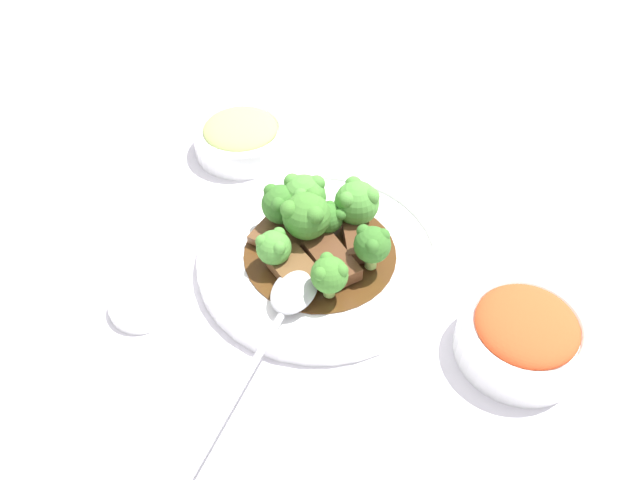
{
  "coord_description": "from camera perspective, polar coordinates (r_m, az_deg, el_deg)",
  "views": [
    {
      "loc": [
        0.13,
        -0.41,
        0.48
      ],
      "look_at": [
        0.0,
        0.0,
        0.03
      ],
      "focal_mm": 35.0,
      "sensor_mm": 36.0,
      "label": 1
    }
  ],
  "objects": [
    {
      "name": "side_bowl_kimchi",
      "position": [
        0.59,
        18.1,
        -8.18
      ],
      "size": [
        0.12,
        0.12,
        0.05
      ],
      "color": "white",
      "rests_on": "ground_plane"
    },
    {
      "name": "broccoli_floret_3",
      "position": [
        0.57,
        0.87,
        -3.16
      ],
      "size": [
        0.04,
        0.04,
        0.05
      ],
      "color": "#7FA84C",
      "rests_on": "main_plate"
    },
    {
      "name": "broccoli_floret_1",
      "position": [
        0.64,
        -1.5,
        4.04
      ],
      "size": [
        0.05,
        0.05,
        0.06
      ],
      "color": "#7FA84C",
      "rests_on": "main_plate"
    },
    {
      "name": "sauce_dish",
      "position": [
        0.63,
        -15.93,
        -5.61
      ],
      "size": [
        0.06,
        0.06,
        0.01
      ],
      "color": "white",
      "rests_on": "ground_plane"
    },
    {
      "name": "broccoli_floret_0",
      "position": [
        0.64,
        3.37,
        3.48
      ],
      "size": [
        0.05,
        0.05,
        0.05
      ],
      "color": "#8EB756",
      "rests_on": "main_plate"
    },
    {
      "name": "ground_plane",
      "position": [
        0.65,
        0.0,
        -2.09
      ],
      "size": [
        4.0,
        4.0,
        0.0
      ],
      "primitive_type": "plane",
      "color": "silver"
    },
    {
      "name": "broccoli_floret_2",
      "position": [
        0.62,
        -1.24,
        2.29
      ],
      "size": [
        0.05,
        0.05,
        0.06
      ],
      "color": "#7FA84C",
      "rests_on": "main_plate"
    },
    {
      "name": "side_bowl_appetizer",
      "position": [
        0.78,
        -7.2,
        9.4
      ],
      "size": [
        0.12,
        0.12,
        0.04
      ],
      "color": "white",
      "rests_on": "ground_plane"
    },
    {
      "name": "broccoli_floret_5",
      "position": [
        0.61,
        -4.25,
        -0.65
      ],
      "size": [
        0.03,
        0.03,
        0.04
      ],
      "color": "#7FA84C",
      "rests_on": "main_plate"
    },
    {
      "name": "broccoli_floret_7",
      "position": [
        0.6,
        4.81,
        -0.41
      ],
      "size": [
        0.04,
        0.04,
        0.05
      ],
      "color": "#8EB756",
      "rests_on": "main_plate"
    },
    {
      "name": "beef_strip_1",
      "position": [
        0.61,
        -2.36,
        -2.69
      ],
      "size": [
        0.06,
        0.06,
        0.01
      ],
      "color": "brown",
      "rests_on": "main_plate"
    },
    {
      "name": "serving_spoon",
      "position": [
        0.58,
        -3.26,
        -6.19
      ],
      "size": [
        0.05,
        0.23,
        0.01
      ],
      "color": "#B7B7BC",
      "rests_on": "main_plate"
    },
    {
      "name": "beef_strip_3",
      "position": [
        0.64,
        -3.88,
        -0.04
      ],
      "size": [
        0.06,
        0.05,
        0.01
      ],
      "color": "brown",
      "rests_on": "main_plate"
    },
    {
      "name": "main_plate",
      "position": [
        0.64,
        0.0,
        -1.49
      ],
      "size": [
        0.25,
        0.25,
        0.02
      ],
      "color": "white",
      "rests_on": "ground_plane"
    },
    {
      "name": "beef_strip_2",
      "position": [
        0.61,
        1.06,
        -1.82
      ],
      "size": [
        0.07,
        0.07,
        0.01
      ],
      "color": "#56331E",
      "rests_on": "main_plate"
    },
    {
      "name": "broccoli_floret_4",
      "position": [
        0.64,
        -3.58,
        3.32
      ],
      "size": [
        0.04,
        0.04,
        0.05
      ],
      "color": "#7FA84C",
      "rests_on": "main_plate"
    },
    {
      "name": "broccoli_floret_6",
      "position": [
        0.63,
        0.98,
        1.99
      ],
      "size": [
        0.03,
        0.03,
        0.04
      ],
      "color": "#8EB756",
      "rests_on": "main_plate"
    },
    {
      "name": "beef_strip_0",
      "position": [
        0.63,
        3.44,
        0.19
      ],
      "size": [
        0.05,
        0.06,
        0.02
      ],
      "color": "#56331E",
      "rests_on": "main_plate"
    }
  ]
}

